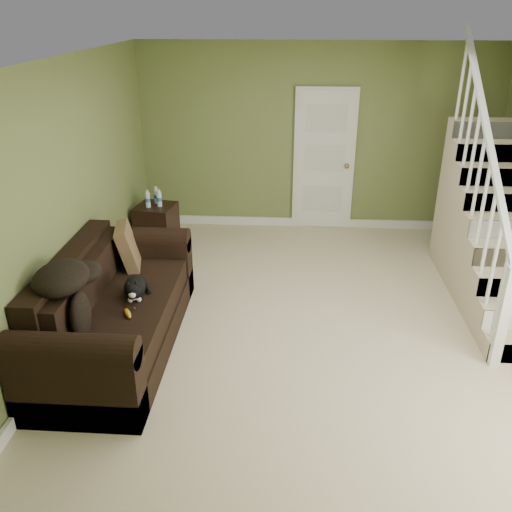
# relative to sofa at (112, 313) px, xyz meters

# --- Properties ---
(floor) EXTENTS (5.00, 5.50, 0.01)m
(floor) POSITION_rel_sofa_xyz_m (2.02, 0.55, -0.36)
(floor) COLOR #C0AC8A
(floor) RESTS_ON ground
(ceiling) EXTENTS (5.00, 5.50, 0.01)m
(ceiling) POSITION_rel_sofa_xyz_m (2.02, 0.55, 2.24)
(ceiling) COLOR white
(ceiling) RESTS_ON wall_back
(wall_back) EXTENTS (5.00, 0.04, 2.60)m
(wall_back) POSITION_rel_sofa_xyz_m (2.02, 3.30, 0.94)
(wall_back) COLOR olive
(wall_back) RESTS_ON floor
(wall_front) EXTENTS (5.00, 0.04, 2.60)m
(wall_front) POSITION_rel_sofa_xyz_m (2.02, -2.20, 0.94)
(wall_front) COLOR olive
(wall_front) RESTS_ON floor
(wall_left) EXTENTS (0.04, 5.50, 2.60)m
(wall_left) POSITION_rel_sofa_xyz_m (-0.48, 0.55, 0.94)
(wall_left) COLOR olive
(wall_left) RESTS_ON floor
(baseboard_back) EXTENTS (5.00, 0.04, 0.12)m
(baseboard_back) POSITION_rel_sofa_xyz_m (2.02, 3.27, -0.30)
(baseboard_back) COLOR white
(baseboard_back) RESTS_ON floor
(baseboard_left) EXTENTS (0.04, 5.50, 0.12)m
(baseboard_left) POSITION_rel_sofa_xyz_m (-0.45, 0.55, -0.30)
(baseboard_left) COLOR white
(baseboard_left) RESTS_ON floor
(door) EXTENTS (0.86, 0.12, 2.02)m
(door) POSITION_rel_sofa_xyz_m (2.12, 3.25, 0.65)
(door) COLOR white
(door) RESTS_ON floor
(staircase) EXTENTS (1.00, 2.51, 2.82)m
(staircase) POSITION_rel_sofa_xyz_m (4.02, 1.51, 0.28)
(staircase) COLOR #C0AC8A
(staircase) RESTS_ON floor
(sofa) EXTENTS (1.03, 2.38, 0.94)m
(sofa) POSITION_rel_sofa_xyz_m (0.00, 0.00, 0.00)
(sofa) COLOR black
(sofa) RESTS_ON floor
(side_table) EXTENTS (0.55, 0.55, 0.81)m
(side_table) POSITION_rel_sofa_xyz_m (-0.14, 2.40, -0.06)
(side_table) COLOR black
(side_table) RESTS_ON floor
(cat) EXTENTS (0.30, 0.53, 0.26)m
(cat) POSITION_rel_sofa_xyz_m (0.23, 0.05, 0.25)
(cat) COLOR black
(cat) RESTS_ON sofa
(banana) EXTENTS (0.12, 0.17, 0.05)m
(banana) POSITION_rel_sofa_xyz_m (0.25, -0.28, 0.17)
(banana) COLOR gold
(banana) RESTS_ON sofa
(throw_pillow) EXTENTS (0.33, 0.51, 0.49)m
(throw_pillow) POSITION_rel_sofa_xyz_m (-0.02, 0.74, 0.36)
(throw_pillow) COLOR #4B361E
(throw_pillow) RESTS_ON sofa
(throw_blanket) EXTENTS (0.52, 0.63, 0.24)m
(throw_blanket) POSITION_rel_sofa_xyz_m (-0.20, -0.48, 0.62)
(throw_blanket) COLOR black
(throw_blanket) RESTS_ON sofa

